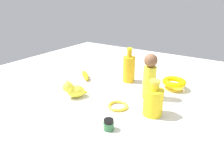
# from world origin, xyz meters

# --- Properties ---
(ground) EXTENTS (2.00, 2.00, 0.00)m
(ground) POSITION_xyz_m (0.00, 0.00, 0.00)
(ground) COLOR silver
(bangle) EXTENTS (0.10, 0.10, 0.01)m
(bangle) POSITION_xyz_m (-0.09, -0.09, 0.01)
(bangle) COLOR yellow
(bangle) RESTS_ON ground
(banana) EXTENTS (0.13, 0.15, 0.04)m
(banana) POSITION_xyz_m (0.11, 0.28, 0.02)
(banana) COLOR gold
(banana) RESTS_ON ground
(cat_figurine) EXTENTS (0.11, 0.11, 0.10)m
(cat_figurine) POSITION_xyz_m (-0.13, 0.15, 0.04)
(cat_figurine) COLOR yellow
(cat_figurine) RESTS_ON ground
(nail_polish_jar) EXTENTS (0.04, 0.04, 0.05)m
(nail_polish_jar) POSITION_xyz_m (-0.26, -0.16, 0.02)
(nail_polish_jar) COLOR #326F40
(nail_polish_jar) RESTS_ON ground
(bowl) EXTENTS (0.13, 0.13, 0.06)m
(bowl) POSITION_xyz_m (0.26, -0.25, 0.04)
(bowl) COLOR yellow
(bowl) RESTS_ON ground
(person_figure_adult) EXTENTS (0.09, 0.09, 0.24)m
(person_figure_adult) POSITION_xyz_m (0.08, -0.17, 0.12)
(person_figure_adult) COLOR yellow
(person_figure_adult) RESTS_ON ground
(bottle_tall) EXTENTS (0.07, 0.07, 0.21)m
(bottle_tall) POSITION_xyz_m (0.22, 0.02, 0.08)
(bottle_tall) COLOR gold
(bottle_tall) RESTS_ON ground
(bottle_short) EXTENTS (0.09, 0.09, 0.16)m
(bottle_short) POSITION_xyz_m (-0.06, -0.26, 0.07)
(bottle_short) COLOR yellow
(bottle_short) RESTS_ON ground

